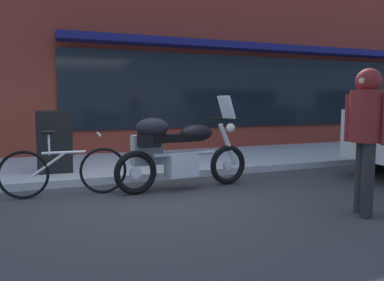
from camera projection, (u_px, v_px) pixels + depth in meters
name	position (u px, v px, depth m)	size (l,w,h in m)	color
ground_plane	(154.00, 197.00, 5.24)	(80.00, 80.00, 0.00)	#353535
storefront_building	(315.00, 44.00, 10.83)	(19.81, 0.90, 5.93)	maroon
touring_motorcycle	(175.00, 149.00, 5.63)	(2.13, 0.62, 1.39)	black
parked_bicycle	(64.00, 170.00, 5.26)	(1.69, 0.48, 0.92)	black
pedestrian_walking	(367.00, 124.00, 4.31)	(0.44, 0.55, 1.67)	#242424
sandwich_board_sign	(54.00, 142.00, 6.25)	(0.55, 0.43, 1.03)	black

